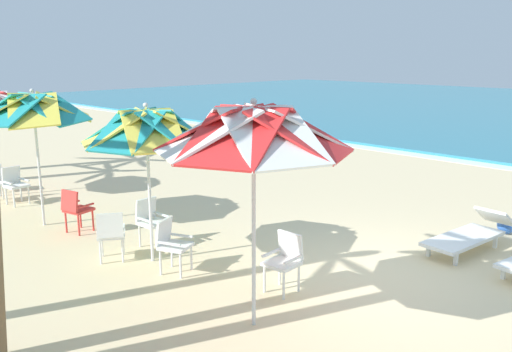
% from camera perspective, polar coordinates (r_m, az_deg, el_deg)
% --- Properties ---
extents(ground_plane, '(80.00, 80.00, 0.00)m').
position_cam_1_polar(ground_plane, '(8.71, 12.94, -10.21)').
color(ground_plane, beige).
extents(beach_umbrella_0, '(2.39, 2.39, 2.88)m').
position_cam_1_polar(beach_umbrella_0, '(6.28, -0.26, 4.76)').
color(beach_umbrella_0, silver).
rests_on(beach_umbrella_0, ground).
extents(plastic_chair_0, '(0.47, 0.50, 0.87)m').
position_cam_1_polar(plastic_chair_0, '(7.79, 3.10, -8.79)').
color(plastic_chair_0, white).
rests_on(plastic_chair_0, ground).
extents(beach_umbrella_1, '(2.11, 2.11, 2.63)m').
position_cam_1_polar(beach_umbrella_1, '(8.61, -11.63, 4.99)').
color(beach_umbrella_1, silver).
rests_on(beach_umbrella_1, ground).
extents(plastic_chair_1, '(0.49, 0.46, 0.87)m').
position_cam_1_polar(plastic_chair_1, '(9.71, -11.19, -4.56)').
color(plastic_chair_1, white).
rests_on(plastic_chair_1, ground).
extents(plastic_chair_2, '(0.60, 0.58, 0.87)m').
position_cam_1_polar(plastic_chair_2, '(8.51, -9.01, -7.00)').
color(plastic_chair_2, white).
rests_on(plastic_chair_2, ground).
extents(plastic_chair_3, '(0.63, 0.61, 0.87)m').
position_cam_1_polar(plastic_chair_3, '(9.15, -15.26, -5.86)').
color(plastic_chair_3, white).
rests_on(plastic_chair_3, ground).
extents(beach_umbrella_2, '(2.25, 2.25, 2.73)m').
position_cam_1_polar(beach_umbrella_2, '(11.15, -22.70, 6.61)').
color(beach_umbrella_2, silver).
rests_on(beach_umbrella_2, ground).
extents(plastic_chair_4, '(0.53, 0.56, 0.87)m').
position_cam_1_polar(plastic_chair_4, '(10.77, -18.73, -3.25)').
color(plastic_chair_4, red).
rests_on(plastic_chair_4, ground).
extents(plastic_chair_5, '(0.51, 0.49, 0.87)m').
position_cam_1_polar(plastic_chair_5, '(13.33, -24.40, -0.67)').
color(plastic_chair_5, white).
rests_on(plastic_chair_5, ground).
extents(sun_lounger_1, '(0.86, 2.20, 0.62)m').
position_cam_1_polar(sun_lounger_1, '(10.14, 21.90, -5.79)').
color(sun_lounger_1, white).
rests_on(sun_lounger_1, ground).
extents(beach_ball, '(0.33, 0.33, 0.33)m').
position_cam_1_polar(beach_ball, '(11.32, 25.17, -4.81)').
color(beach_ball, blue).
rests_on(beach_ball, ground).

